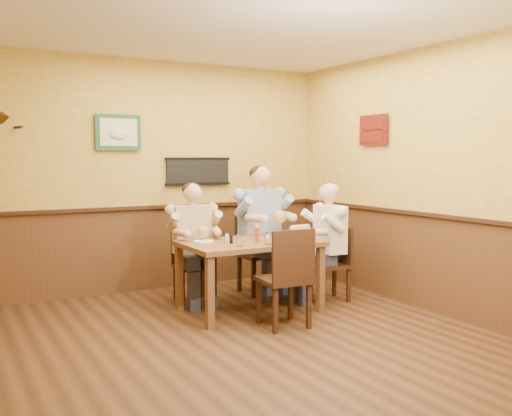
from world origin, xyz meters
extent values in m
plane|color=#372010|center=(0.00, 0.00, 0.00)|extent=(5.00, 5.00, 0.00)
cube|color=silver|center=(0.00, 0.00, 2.80)|extent=(5.00, 5.00, 0.02)
cube|color=#E3C04F|center=(0.00, 2.50, 1.40)|extent=(5.00, 0.02, 2.80)
cube|color=#E3C04F|center=(0.00, -2.50, 1.40)|extent=(5.00, 0.02, 2.80)
cube|color=#E3C04F|center=(2.50, 0.00, 1.40)|extent=(0.02, 5.00, 2.80)
cube|color=brown|center=(0.00, 2.48, 0.50)|extent=(5.00, 0.02, 1.00)
cube|color=brown|center=(2.48, 0.00, 0.50)|extent=(0.02, 5.00, 1.00)
cube|color=black|center=(0.81, 2.46, 1.45)|extent=(0.88, 0.03, 0.34)
cube|color=#1D5530|center=(-0.20, 2.46, 1.92)|extent=(0.54, 0.03, 0.42)
cube|color=maroon|center=(2.46, 1.05, 1.95)|extent=(0.03, 0.48, 0.36)
cube|color=brown|center=(0.76, 1.00, 0.72)|extent=(1.40, 0.90, 0.05)
cube|color=brown|center=(0.12, 0.61, 0.35)|extent=(0.07, 0.07, 0.70)
cube|color=brown|center=(1.40, 0.61, 0.35)|extent=(0.07, 0.07, 0.70)
cube|color=brown|center=(0.12, 1.39, 0.35)|extent=(0.07, 0.07, 0.70)
cube|color=brown|center=(1.40, 1.39, 0.35)|extent=(0.07, 0.07, 0.70)
cylinder|color=white|center=(0.51, 0.74, 0.81)|extent=(0.09, 0.09, 0.11)
cylinder|color=white|center=(0.83, 0.72, 0.82)|extent=(0.10, 0.10, 0.13)
cylinder|color=black|center=(1.23, 0.74, 0.80)|extent=(0.10, 0.10, 0.10)
cylinder|color=red|center=(0.79, 0.89, 0.84)|extent=(0.05, 0.05, 0.17)
cylinder|color=white|center=(0.52, 1.06, 0.79)|extent=(0.03, 0.03, 0.08)
cylinder|color=black|center=(0.52, 0.94, 0.79)|extent=(0.04, 0.04, 0.08)
cylinder|color=white|center=(0.31, 1.17, 0.76)|extent=(0.26, 0.26, 0.01)
cylinder|color=white|center=(1.19, 1.11, 0.76)|extent=(0.26, 0.26, 0.02)
camera|label=1|loc=(-2.07, -4.21, 1.62)|focal=40.00mm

